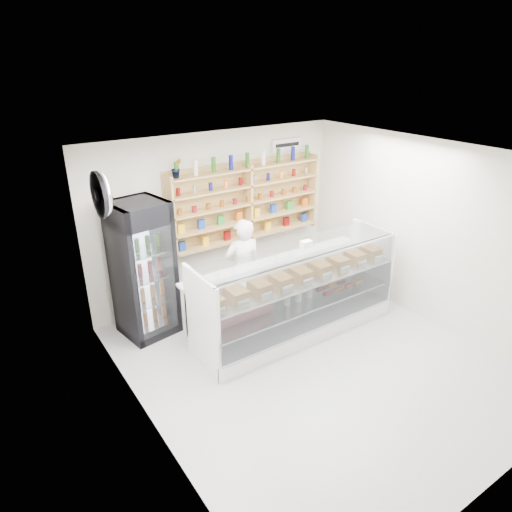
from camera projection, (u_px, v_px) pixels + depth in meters
room at (317, 270)px, 5.72m from camera, size 5.00×5.00×5.00m
display_counter at (295, 309)px, 6.85m from camera, size 3.18×0.95×1.38m
shop_worker at (243, 268)px, 7.13m from camera, size 0.65×0.49×1.62m
drinks_cooler at (143, 270)px, 6.58m from camera, size 0.84×0.83×2.05m
wall_shelving at (248, 203)px, 7.66m from camera, size 2.84×0.28×1.33m
potted_plant at (177, 168)px, 6.72m from camera, size 0.16×0.13×0.30m
security_mirror at (103, 194)px, 5.08m from camera, size 0.15×0.50×0.50m
wall_sign at (287, 145)px, 7.88m from camera, size 0.62×0.03×0.20m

